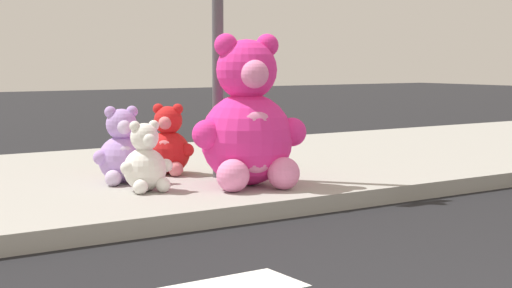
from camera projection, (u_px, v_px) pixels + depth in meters
The scene contains 7 objects.
sidewalk at pixel (90, 183), 7.73m from camera, with size 28.00×4.40×0.15m, color #9E9B93.
sign_pole at pixel (218, 0), 7.43m from camera, with size 0.56×0.11×3.20m.
plush_pink_large at pixel (248, 125), 7.04m from camera, with size 1.02×0.97×1.37m.
plush_lime at pixel (249, 144), 8.36m from camera, with size 0.42×0.42×0.59m.
plush_red at pixel (168, 146), 7.78m from camera, with size 0.50×0.50×0.70m.
plush_lavender at pixel (122, 152), 7.21m from camera, with size 0.54×0.50×0.71m.
plush_white at pixel (146, 163), 6.77m from camera, with size 0.47×0.42×0.61m.
Camera 1 is at (-2.89, -2.06, 1.28)m, focal length 54.99 mm.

